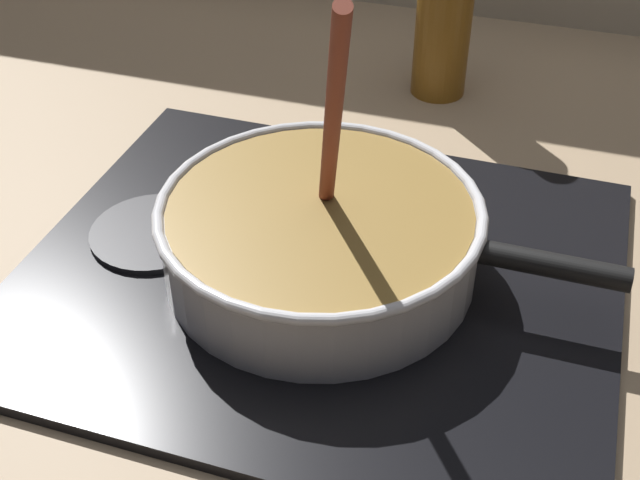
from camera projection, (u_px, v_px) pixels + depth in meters
name	position (u px, v px, depth m)	size (l,w,h in m)	color
ground	(329.00, 385.00, 0.73)	(2.40, 1.60, 0.04)	#9E8466
hob_plate	(320.00, 274.00, 0.81)	(0.56, 0.48, 0.01)	black
burner_ring	(320.00, 266.00, 0.80)	(0.20, 0.20, 0.01)	#592D0C
spare_burner	(153.00, 232.00, 0.84)	(0.13, 0.13, 0.01)	#262628
cooking_pan	(321.00, 236.00, 0.78)	(0.43, 0.30, 0.31)	silver
sauce_bottle	(446.00, 1.00, 1.03)	(0.07, 0.07, 0.28)	#8C5919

